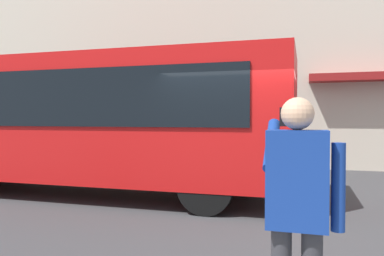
% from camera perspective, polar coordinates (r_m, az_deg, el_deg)
% --- Properties ---
extents(ground_plane, '(60.00, 60.00, 0.00)m').
position_cam_1_polar(ground_plane, '(7.25, 6.81, -12.15)').
color(ground_plane, '#38383A').
extents(red_bus, '(9.05, 2.54, 3.08)m').
position_cam_1_polar(red_bus, '(8.89, -15.28, 1.27)').
color(red_bus, red).
rests_on(red_bus, ground_plane).
extents(pedestrian_photographer, '(0.53, 0.52, 1.70)m').
position_cam_1_polar(pedestrian_photographer, '(2.70, 15.54, -10.73)').
color(pedestrian_photographer, '#2D2D33').
rests_on(pedestrian_photographer, sidewalk_curb).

